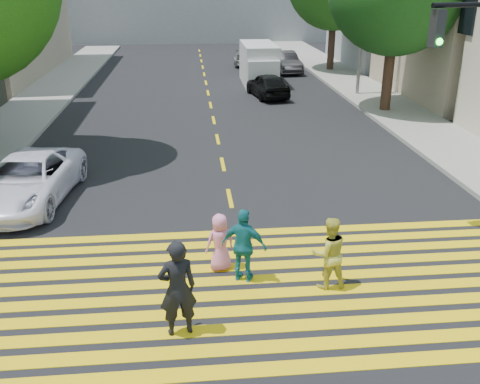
{
  "coord_description": "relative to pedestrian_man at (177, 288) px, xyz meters",
  "views": [
    {
      "loc": [
        -1.07,
        -8.03,
        5.87
      ],
      "look_at": [
        0.0,
        3.0,
        1.4
      ],
      "focal_mm": 40.0,
      "sensor_mm": 36.0,
      "label": 1
    }
  ],
  "objects": [
    {
      "name": "ground",
      "position": [
        1.38,
        0.09,
        -0.91
      ],
      "size": [
        120.0,
        120.0,
        0.0
      ],
      "primitive_type": "plane",
      "color": "black"
    },
    {
      "name": "sidewalk_left",
      "position": [
        -7.12,
        22.09,
        -0.83
      ],
      "size": [
        3.0,
        40.0,
        0.15
      ],
      "primitive_type": "cube",
      "color": "gray",
      "rests_on": "ground"
    },
    {
      "name": "sidewalk_right",
      "position": [
        9.88,
        15.09,
        -0.83
      ],
      "size": [
        3.0,
        60.0,
        0.15
      ],
      "primitive_type": "cube",
      "color": "gray",
      "rests_on": "ground"
    },
    {
      "name": "crosswalk",
      "position": [
        1.38,
        1.37,
        -0.9
      ],
      "size": [
        13.4,
        5.3,
        0.01
      ],
      "color": "yellow",
      "rests_on": "ground"
    },
    {
      "name": "lane_line",
      "position": [
        1.38,
        22.59,
        -0.9
      ],
      "size": [
        0.12,
        34.4,
        0.01
      ],
      "color": "yellow",
      "rests_on": "ground"
    },
    {
      "name": "pedestrian_man",
      "position": [
        0.0,
        0.0,
        0.0
      ],
      "size": [
        0.74,
        0.57,
        1.82
      ],
      "primitive_type": "imported",
      "rotation": [
        0.0,
        0.0,
        3.36
      ],
      "color": "black",
      "rests_on": "ground"
    },
    {
      "name": "pedestrian_woman",
      "position": [
        2.98,
        1.25,
        -0.15
      ],
      "size": [
        0.8,
        0.65,
        1.53
      ],
      "primitive_type": "imported",
      "rotation": [
        0.0,
        0.0,
        3.24
      ],
      "color": "gold",
      "rests_on": "ground"
    },
    {
      "name": "pedestrian_child",
      "position": [
        0.86,
        2.17,
        -0.27
      ],
      "size": [
        0.72,
        0.58,
        1.28
      ],
      "primitive_type": "imported",
      "rotation": [
        0.0,
        0.0,
        3.45
      ],
      "color": "pink",
      "rests_on": "ground"
    },
    {
      "name": "pedestrian_extra",
      "position": [
        1.32,
        1.66,
        -0.11
      ],
      "size": [
        1.01,
        0.71,
        1.6
      ],
      "primitive_type": "imported",
      "rotation": [
        0.0,
        0.0,
        2.75
      ],
      "color": "#197481",
      "rests_on": "ground"
    },
    {
      "name": "white_sedan",
      "position": [
        -4.22,
        6.4,
        -0.25
      ],
      "size": [
        2.68,
        4.94,
        1.31
      ],
      "primitive_type": "imported",
      "rotation": [
        0.0,
        0.0,
        -0.11
      ],
      "color": "white",
      "rests_on": "ground"
    },
    {
      "name": "dark_car_near",
      "position": [
        4.44,
        19.69,
        -0.28
      ],
      "size": [
        2.1,
        3.9,
        1.26
      ],
      "primitive_type": "imported",
      "rotation": [
        0.0,
        0.0,
        3.31
      ],
      "color": "black",
      "rests_on": "ground"
    },
    {
      "name": "silver_car",
      "position": [
        4.71,
        30.9,
        -0.24
      ],
      "size": [
        2.59,
        4.84,
        1.33
      ],
      "primitive_type": "imported",
      "rotation": [
        0.0,
        0.0,
        2.98
      ],
      "color": "#9B9B9B",
      "rests_on": "ground"
    },
    {
      "name": "dark_car_parked",
      "position": [
        6.71,
        27.38,
        -0.24
      ],
      "size": [
        1.84,
        4.18,
        1.34
      ],
      "primitive_type": "imported",
      "rotation": [
        0.0,
        0.0,
        0.11
      ],
      "color": "black",
      "rests_on": "ground"
    },
    {
      "name": "white_van",
      "position": [
        4.46,
        23.3,
        0.18
      ],
      "size": [
        1.88,
        4.89,
        2.3
      ],
      "rotation": [
        0.0,
        0.0,
        -0.01
      ],
      "color": "silver",
      "rests_on": "ground"
    }
  ]
}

